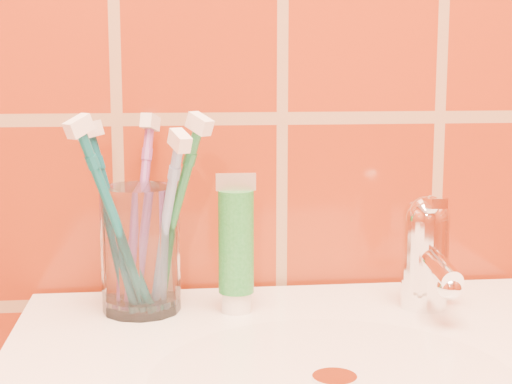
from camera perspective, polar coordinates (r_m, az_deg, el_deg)
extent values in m
cylinder|color=silver|center=(0.65, 5.74, -13.49)|extent=(0.30, 0.30, 0.00)
cylinder|color=white|center=(0.64, 5.74, -13.32)|extent=(0.04, 0.04, 0.00)
cylinder|color=white|center=(0.81, -8.40, -4.15)|extent=(0.10, 0.10, 0.13)
cylinder|color=white|center=(0.81, -1.44, -7.97)|extent=(0.03, 0.03, 0.02)
cylinder|color=#1C792C|center=(0.80, -1.46, -3.63)|extent=(0.04, 0.04, 0.11)
cube|color=beige|center=(0.79, -1.48, 0.73)|extent=(0.04, 0.00, 0.02)
cylinder|color=white|center=(0.84, 12.18, -5.07)|extent=(0.05, 0.05, 0.09)
sphere|color=white|center=(0.83, 12.29, -1.87)|extent=(0.05, 0.05, 0.05)
cylinder|color=white|center=(0.80, 13.07, -5.21)|extent=(0.02, 0.09, 0.03)
cube|color=white|center=(0.81, 12.60, -0.79)|extent=(0.02, 0.06, 0.01)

